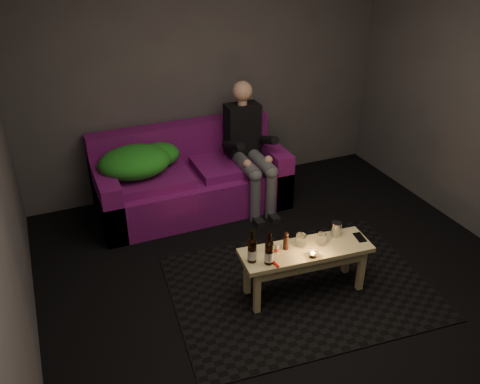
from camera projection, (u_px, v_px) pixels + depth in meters
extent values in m
plane|color=black|center=(305.00, 302.00, 4.07)|extent=(4.50, 4.50, 0.00)
plane|color=#494749|center=(206.00, 71.00, 5.26)|extent=(4.00, 0.00, 4.00)
cube|color=black|center=(300.00, 287.00, 4.23)|extent=(2.22, 1.70, 0.01)
cube|color=#620D4F|center=(192.00, 191.00, 5.28)|extent=(1.92, 0.87, 0.40)
cube|color=#620D4F|center=(181.00, 142.00, 5.34)|extent=(1.92, 0.21, 0.42)
cube|color=#620D4F|center=(107.00, 199.00, 4.94)|extent=(0.19, 0.87, 0.60)
cube|color=#620D4F|center=(268.00, 168.00, 5.53)|extent=(0.19, 0.87, 0.60)
cube|color=#620D4F|center=(154.00, 179.00, 4.99)|extent=(0.72, 0.58, 0.10)
cube|color=#620D4F|center=(230.00, 165.00, 5.26)|extent=(0.72, 0.58, 0.10)
ellipsoid|color=#177E23|center=(135.00, 162.00, 4.88)|extent=(0.69, 0.54, 0.29)
ellipsoid|color=#177E23|center=(159.00, 155.00, 5.09)|extent=(0.42, 0.35, 0.23)
ellipsoid|color=#177E23|center=(111.00, 167.00, 4.93)|extent=(0.31, 0.25, 0.15)
cube|color=black|center=(242.00, 129.00, 5.24)|extent=(0.35, 0.21, 0.53)
sphere|color=#E4AA8E|center=(242.00, 91.00, 5.04)|extent=(0.20, 0.20, 0.20)
cylinder|color=#53565F|center=(246.00, 165.00, 5.10)|extent=(0.13, 0.48, 0.13)
cylinder|color=#53565F|center=(262.00, 163.00, 5.16)|extent=(0.13, 0.48, 0.13)
cylinder|color=#53565F|center=(255.00, 199.00, 5.04)|extent=(0.11, 0.11, 0.49)
cylinder|color=#53565F|center=(271.00, 195.00, 5.10)|extent=(0.11, 0.11, 0.49)
cube|color=black|center=(257.00, 220.00, 5.10)|extent=(0.09, 0.21, 0.06)
cube|color=black|center=(273.00, 217.00, 5.16)|extent=(0.09, 0.21, 0.06)
cube|color=#EBDA89|center=(306.00, 250.00, 3.99)|extent=(1.07, 0.42, 0.04)
cube|color=#EBDA89|center=(305.00, 257.00, 4.02)|extent=(0.93, 0.34, 0.10)
cube|color=#EBDA89|center=(257.00, 293.00, 3.88)|extent=(0.05, 0.05, 0.39)
cube|color=#EBDA89|center=(247.00, 274.00, 4.07)|extent=(0.05, 0.05, 0.39)
cube|color=#EBDA89|center=(361.00, 270.00, 4.12)|extent=(0.05, 0.05, 0.39)
cube|color=#EBDA89|center=(347.00, 254.00, 4.32)|extent=(0.05, 0.05, 0.39)
cylinder|color=black|center=(252.00, 251.00, 3.79)|extent=(0.07, 0.07, 0.19)
cylinder|color=white|center=(252.00, 254.00, 3.81)|extent=(0.07, 0.07, 0.08)
cone|color=black|center=(252.00, 239.00, 3.74)|extent=(0.07, 0.07, 0.03)
cylinder|color=black|center=(252.00, 236.00, 3.73)|extent=(0.03, 0.03, 0.09)
cylinder|color=black|center=(269.00, 253.00, 3.77)|extent=(0.06, 0.06, 0.18)
cylinder|color=white|center=(269.00, 256.00, 3.79)|extent=(0.07, 0.07, 0.08)
cone|color=black|center=(269.00, 241.00, 3.72)|extent=(0.06, 0.06, 0.03)
cylinder|color=black|center=(269.00, 238.00, 3.71)|extent=(0.02, 0.02, 0.09)
cylinder|color=silver|center=(277.00, 248.00, 3.92)|extent=(0.04, 0.04, 0.08)
cylinder|color=black|center=(286.00, 243.00, 3.95)|extent=(0.06, 0.06, 0.12)
cylinder|color=white|center=(301.00, 240.00, 3.99)|extent=(0.10, 0.10, 0.10)
cylinder|color=white|center=(313.00, 254.00, 3.87)|extent=(0.06, 0.06, 0.05)
sphere|color=orange|center=(313.00, 253.00, 3.87)|extent=(0.02, 0.02, 0.02)
cylinder|color=white|center=(322.00, 239.00, 4.01)|extent=(0.10, 0.10, 0.09)
cylinder|color=#A8AAAF|center=(336.00, 229.00, 4.12)|extent=(0.09, 0.09, 0.12)
cube|color=black|center=(360.00, 237.00, 4.11)|extent=(0.09, 0.14, 0.01)
cube|color=#BC0F0B|center=(276.00, 264.00, 3.79)|extent=(0.03, 0.08, 0.01)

